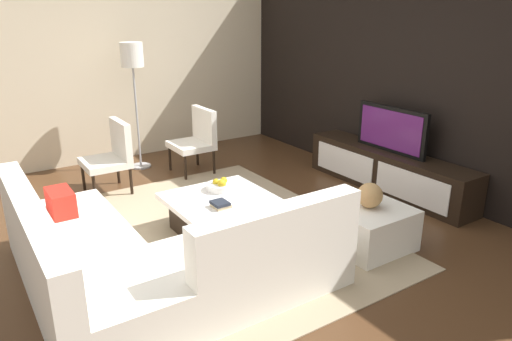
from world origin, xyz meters
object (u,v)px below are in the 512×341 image
(accent_chair_near, at_px, (112,153))
(ottoman, at_px, (367,227))
(media_console, at_px, (387,171))
(book_stack, at_px, (221,204))
(coffee_table, at_px, (221,214))
(sectional_couch, at_px, (147,259))
(fruit_bowl, at_px, (220,186))
(accent_chair_far, at_px, (197,137))
(television, at_px, (391,129))
(decorative_ball, at_px, (370,195))
(floor_lamp, at_px, (133,64))

(accent_chair_near, distance_m, ottoman, 3.15)
(media_console, bearing_deg, book_stack, -87.30)
(coffee_table, xyz_separation_m, accent_chair_near, (-1.73, -0.52, 0.29))
(book_stack, bearing_deg, sectional_couch, -66.82)
(fruit_bowl, distance_m, accent_chair_far, 1.76)
(fruit_bowl, bearing_deg, ottoman, 37.35)
(television, distance_m, book_stack, 2.44)
(ottoman, distance_m, book_stack, 1.40)
(television, height_order, accent_chair_near, television)
(fruit_bowl, bearing_deg, media_console, 82.80)
(accent_chair_far, bearing_deg, media_console, 31.93)
(media_console, relative_size, decorative_ball, 9.88)
(media_console, relative_size, floor_lamp, 1.35)
(television, bearing_deg, floor_lamp, -138.97)
(accent_chair_near, bearing_deg, book_stack, 16.89)
(accent_chair_near, bearing_deg, television, 62.24)
(ottoman, distance_m, fruit_bowl, 1.51)
(media_console, xyz_separation_m, television, (0.00, 0.00, 0.52))
(coffee_table, bearing_deg, television, 87.51)
(sectional_couch, xyz_separation_m, fruit_bowl, (-0.77, 1.09, 0.14))
(sectional_couch, xyz_separation_m, coffee_table, (-0.59, 0.99, -0.08))
(coffee_table, distance_m, floor_lamp, 2.75)
(ottoman, height_order, fruit_bowl, fruit_bowl)
(accent_chair_near, bearing_deg, floor_lamp, 145.73)
(floor_lamp, relative_size, accent_chair_far, 1.98)
(accent_chair_far, height_order, book_stack, accent_chair_far)
(coffee_table, bearing_deg, accent_chair_far, 159.75)
(fruit_bowl, xyz_separation_m, book_stack, (0.39, -0.22, -0.02))
(television, height_order, sectional_couch, television)
(television, distance_m, accent_chair_far, 2.54)
(media_console, relative_size, book_stack, 13.78)
(media_console, height_order, coffee_table, media_console)
(floor_lamp, xyz_separation_m, accent_chair_far, (0.61, 0.60, -0.95))
(accent_chair_near, height_order, floor_lamp, floor_lamp)
(coffee_table, bearing_deg, decorative_ball, 44.89)
(media_console, height_order, ottoman, media_console)
(media_console, xyz_separation_m, accent_chair_near, (-1.83, -2.81, 0.24))
(sectional_couch, relative_size, fruit_bowl, 8.09)
(media_console, bearing_deg, accent_chair_near, -123.00)
(media_console, height_order, television, television)
(sectional_couch, bearing_deg, decorative_ball, 78.06)
(accent_chair_far, bearing_deg, floor_lamp, -143.34)
(sectional_couch, xyz_separation_m, book_stack, (-0.38, 0.88, 0.13))
(accent_chair_far, relative_size, decorative_ball, 3.69)
(decorative_ball, bearing_deg, sectional_couch, -101.94)
(media_console, relative_size, coffee_table, 2.36)
(coffee_table, distance_m, decorative_ball, 1.46)
(sectional_couch, distance_m, accent_chair_far, 2.96)
(sectional_couch, height_order, coffee_table, sectional_couch)
(media_console, bearing_deg, fruit_bowl, -97.20)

